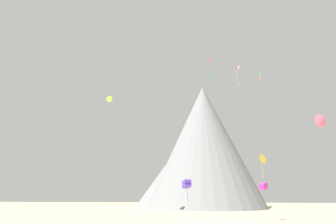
{
  "coord_description": "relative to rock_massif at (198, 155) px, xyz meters",
  "views": [
    {
      "loc": [
        5.99,
        -24.7,
        4.65
      ],
      "look_at": [
        -3.52,
        39.89,
        22.18
      ],
      "focal_mm": 33.35,
      "sensor_mm": 36.0,
      "label": 1
    }
  ],
  "objects": [
    {
      "name": "kite_lime_high",
      "position": [
        -22.8,
        -42.63,
        11.23
      ],
      "size": [
        1.86,
        0.53,
        1.85
      ],
      "rotation": [
        0.0,
        0.0,
        3.01
      ],
      "color": "#8CD133"
    },
    {
      "name": "kite_magenta_low",
      "position": [
        15.66,
        -59.58,
        -13.79
      ],
      "size": [
        1.85,
        1.84,
        1.55
      ],
      "rotation": [
        0.0,
        0.0,
        2.3
      ],
      "color": "#D1339E"
    },
    {
      "name": "kite_red_high",
      "position": [
        5.9,
        -57.78,
        13.35
      ],
      "size": [
        0.75,
        0.81,
        5.12
      ],
      "rotation": [
        0.0,
        0.0,
        4.18
      ],
      "color": "red"
    },
    {
      "name": "kite_pink_high",
      "position": [
        12.62,
        -55.47,
        13.17
      ],
      "size": [
        0.96,
        1.49,
        5.18
      ],
      "rotation": [
        0.0,
        0.0,
        4.88
      ],
      "color": "pink"
    },
    {
      "name": "rock_massif",
      "position": [
        0.0,
        0.0,
        0.0
      ],
      "size": [
        66.26,
        64.88,
        47.93
      ],
      "color": "slate",
      "rests_on": "ground_plane"
    },
    {
      "name": "kite_green_high",
      "position": [
        19.79,
        -41.46,
        16.96
      ],
      "size": [
        0.33,
        0.66,
        2.47
      ],
      "rotation": [
        0.0,
        0.0,
        4.33
      ],
      "color": "green"
    },
    {
      "name": "kite_rainbow_mid",
      "position": [
        24.06,
        -71.26,
        -3.55
      ],
      "size": [
        2.25,
        1.28,
        2.24
      ],
      "rotation": [
        0.0,
        0.0,
        0.37
      ],
      "color": "#E5668C"
    },
    {
      "name": "kite_gold_low",
      "position": [
        17.74,
        -47.03,
        -7.16
      ],
      "size": [
        2.18,
        2.07,
        5.67
      ],
      "rotation": [
        0.0,
        0.0,
        3.88
      ],
      "color": "gold"
    },
    {
      "name": "kite_indigo_low",
      "position": [
        1.15,
        -66.41,
        -13.54
      ],
      "size": [
        1.85,
        1.9,
        3.98
      ],
      "rotation": [
        0.0,
        0.0,
        0.51
      ],
      "color": "#5138B2"
    }
  ]
}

